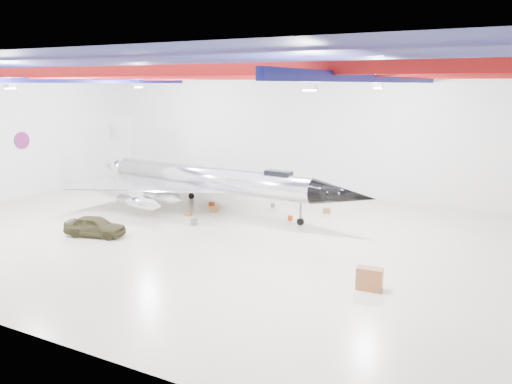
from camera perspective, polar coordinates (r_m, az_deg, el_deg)
The scene contains 17 objects.
floor at distance 34.09m, azimuth -6.26°, elevation -4.58°, with size 40.00×40.00×0.00m, color beige.
wall_back at distance 46.05m, azimuth 4.07°, elevation 6.82°, with size 40.00×40.00×0.00m, color silver.
wall_left at distance 47.08m, azimuth -27.21°, elevation 5.62°, with size 30.00×30.00×0.00m, color silver.
ceiling at distance 32.67m, azimuth -6.72°, elevation 14.22°, with size 40.00×40.00×0.00m, color #0A0F38.
ceiling_structure at distance 32.65m, azimuth -6.69°, elevation 13.04°, with size 39.50×29.50×1.08m.
wall_roundel at distance 48.26m, azimuth -25.19°, elevation 5.35°, with size 1.50×1.50×0.10m, color #B21414.
jet_aircraft at distance 39.53m, azimuth -5.58°, elevation 1.21°, with size 25.74×15.87×7.02m.
jeep at distance 34.52m, azimuth -17.93°, elevation -3.72°, with size 1.62×4.02×1.37m, color #36331B.
desk at distance 25.17m, azimuth 12.83°, elevation -9.66°, with size 1.23×0.62×1.13m, color brown.
crate_ply at distance 38.40m, azimuth -7.73°, elevation -2.45°, with size 0.47×0.37×0.33m, color olive.
toolbox_red at distance 41.25m, azimuth -5.08°, elevation -1.36°, with size 0.45×0.36×0.31m, color #A02E10.
engine_drum at distance 35.77m, azimuth -7.09°, elevation -3.43°, with size 0.49×0.49×0.44m, color #59595B.
parts_bin at distance 39.15m, azimuth 8.08°, elevation -2.13°, with size 0.54×0.43×0.38m, color olive.
crate_small at distance 44.45m, azimuth -9.01°, elevation -0.53°, with size 0.34×0.27×0.24m, color #59595B.
tool_chest at distance 36.84m, azimuth 3.93°, elevation -2.98°, with size 0.38×0.38×0.34m, color #A02E10.
oil_barrel at distance 39.27m, azimuth -4.78°, elevation -1.98°, with size 0.60×0.48×0.42m, color olive.
spares_box at distance 40.65m, azimuth 1.94°, elevation -1.52°, with size 0.36×0.36×0.32m, color #59595B.
Camera 1 is at (18.31, -27.03, 9.82)m, focal length 35.00 mm.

